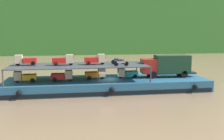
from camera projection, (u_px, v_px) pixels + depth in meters
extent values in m
plane|color=#7F664C|center=(107.00, 90.00, 36.11)|extent=(400.00, 400.00, 0.00)
cube|color=#33702D|center=(80.00, 0.00, 105.92)|extent=(111.78, 33.71, 41.60)
cube|color=#23567A|center=(107.00, 84.00, 36.00)|extent=(27.10, 7.83, 1.50)
cube|color=black|center=(112.00, 94.00, 32.22)|extent=(26.56, 0.06, 0.50)
sphere|color=black|center=(19.00, 93.00, 30.20)|extent=(0.65, 0.65, 0.65)
sphere|color=black|center=(112.00, 90.00, 31.97)|extent=(0.65, 0.65, 0.65)
sphere|color=black|center=(195.00, 87.00, 33.75)|extent=(0.65, 0.65, 0.65)
cube|color=maroon|center=(149.00, 66.00, 36.92)|extent=(2.09, 2.27, 2.00)
cube|color=#192833|center=(141.00, 64.00, 36.74)|extent=(0.14, 1.84, 0.60)
cube|color=#193823|center=(172.00, 64.00, 37.30)|extent=(4.89, 2.50, 2.50)
cube|color=black|center=(172.00, 73.00, 37.48)|extent=(6.85, 1.66, 0.20)
cylinder|color=black|center=(149.00, 73.00, 38.11)|extent=(1.01, 0.32, 1.00)
cylinder|color=black|center=(153.00, 75.00, 36.13)|extent=(1.01, 0.32, 1.00)
cylinder|color=black|center=(179.00, 72.00, 38.66)|extent=(1.01, 0.32, 1.00)
cylinder|color=black|center=(184.00, 74.00, 36.67)|extent=(1.01, 0.32, 1.00)
cylinder|color=#383D47|center=(137.00, 68.00, 39.94)|extent=(0.16, 0.16, 2.00)
cylinder|color=#383D47|center=(151.00, 74.00, 33.24)|extent=(0.16, 0.16, 2.00)
cylinder|color=#383D47|center=(14.00, 70.00, 37.04)|extent=(0.16, 0.16, 2.00)
cylinder|color=#383D47|center=(3.00, 78.00, 30.33)|extent=(0.16, 0.16, 2.00)
cube|color=#383D47|center=(79.00, 65.00, 35.00)|extent=(17.90, 7.03, 0.10)
cube|color=gold|center=(29.00, 77.00, 33.62)|extent=(1.76, 1.29, 0.70)
cube|color=#C6B793|center=(18.00, 76.00, 33.29)|extent=(0.95, 1.05, 1.10)
cube|color=#19232D|center=(14.00, 75.00, 33.17)|extent=(0.09, 0.85, 0.38)
cylinder|color=black|center=(17.00, 80.00, 33.33)|extent=(0.57, 0.17, 0.56)
cylinder|color=black|center=(33.00, 79.00, 34.26)|extent=(0.57, 0.17, 0.56)
cylinder|color=black|center=(32.00, 80.00, 33.24)|extent=(0.57, 0.17, 0.56)
cube|color=red|center=(58.00, 76.00, 34.23)|extent=(1.76, 1.29, 0.70)
cube|color=#C6B793|center=(69.00, 74.00, 34.36)|extent=(0.95, 1.05, 1.10)
cube|color=#19232D|center=(72.00, 74.00, 34.39)|extent=(0.09, 0.85, 0.38)
cylinder|color=black|center=(70.00, 79.00, 34.45)|extent=(0.57, 0.17, 0.56)
cylinder|color=black|center=(54.00, 80.00, 33.72)|extent=(0.57, 0.17, 0.56)
cylinder|color=black|center=(55.00, 78.00, 34.76)|extent=(0.57, 0.17, 0.56)
cube|color=orange|center=(91.00, 74.00, 35.70)|extent=(1.77, 1.30, 0.70)
cube|color=beige|center=(102.00, 73.00, 35.98)|extent=(0.96, 1.05, 1.10)
cube|color=#19232D|center=(105.00, 72.00, 36.06)|extent=(0.09, 0.85, 0.38)
cylinder|color=black|center=(103.00, 77.00, 36.09)|extent=(0.57, 0.17, 0.56)
cylinder|color=black|center=(89.00, 78.00, 35.15)|extent=(0.57, 0.17, 0.56)
cylinder|color=black|center=(88.00, 76.00, 36.17)|extent=(0.57, 0.17, 0.56)
cube|color=teal|center=(131.00, 73.00, 36.56)|extent=(1.74, 1.26, 0.70)
cube|color=beige|center=(121.00, 72.00, 36.26)|extent=(0.93, 1.03, 1.10)
cube|color=#19232D|center=(118.00, 72.00, 36.15)|extent=(0.07, 0.85, 0.38)
cylinder|color=black|center=(120.00, 76.00, 36.31)|extent=(0.56, 0.16, 0.56)
cylinder|color=black|center=(133.00, 75.00, 37.21)|extent=(0.56, 0.16, 0.56)
cylinder|color=black|center=(135.00, 76.00, 36.18)|extent=(0.56, 0.16, 0.56)
cube|color=red|center=(30.00, 60.00, 34.51)|extent=(1.74, 1.25, 0.70)
cube|color=#C6B793|center=(19.00, 59.00, 34.20)|extent=(0.93, 1.03, 1.10)
cube|color=#19232D|center=(15.00, 58.00, 34.10)|extent=(0.07, 0.85, 0.38)
cylinder|color=black|center=(18.00, 63.00, 34.25)|extent=(0.56, 0.16, 0.56)
cylinder|color=black|center=(34.00, 63.00, 35.15)|extent=(0.56, 0.16, 0.56)
cylinder|color=black|center=(33.00, 63.00, 34.12)|extent=(0.56, 0.16, 0.56)
cube|color=red|center=(59.00, 60.00, 34.46)|extent=(1.73, 1.25, 0.70)
cube|color=beige|center=(70.00, 59.00, 34.62)|extent=(0.93, 1.02, 1.10)
cube|color=#19232D|center=(73.00, 58.00, 34.67)|extent=(0.06, 0.85, 0.38)
cylinder|color=black|center=(71.00, 63.00, 34.72)|extent=(0.56, 0.16, 0.56)
cylinder|color=black|center=(56.00, 64.00, 33.93)|extent=(0.56, 0.16, 0.56)
cylinder|color=black|center=(56.00, 63.00, 34.97)|extent=(0.56, 0.16, 0.56)
cube|color=red|center=(91.00, 60.00, 35.30)|extent=(1.73, 1.24, 0.70)
cube|color=#C6B793|center=(101.00, 58.00, 35.53)|extent=(0.92, 1.02, 1.10)
cube|color=#19232D|center=(105.00, 57.00, 35.61)|extent=(0.06, 0.85, 0.38)
cylinder|color=black|center=(102.00, 62.00, 35.64)|extent=(0.56, 0.15, 0.56)
cylinder|color=black|center=(88.00, 63.00, 34.76)|extent=(0.56, 0.15, 0.56)
cylinder|color=black|center=(88.00, 62.00, 35.79)|extent=(0.56, 0.15, 0.56)
cylinder|color=black|center=(126.00, 64.00, 33.80)|extent=(0.61, 0.17, 0.60)
cylinder|color=black|center=(116.00, 64.00, 33.74)|extent=(0.61, 0.17, 0.60)
cube|color=#B7B7BC|center=(121.00, 62.00, 33.74)|extent=(1.12, 0.34, 0.28)
cube|color=black|center=(119.00, 61.00, 33.70)|extent=(0.62, 0.27, 0.12)
cylinder|color=#B2B2B7|center=(125.00, 59.00, 33.72)|extent=(0.11, 0.55, 0.04)
cylinder|color=black|center=(123.00, 62.00, 35.96)|extent=(0.60, 0.12, 0.60)
cylinder|color=black|center=(113.00, 62.00, 35.70)|extent=(0.60, 0.12, 0.60)
cube|color=#1E4C99|center=(118.00, 60.00, 35.80)|extent=(1.11, 0.24, 0.28)
cube|color=black|center=(116.00, 59.00, 35.72)|extent=(0.61, 0.22, 0.12)
cylinder|color=#B2B2B7|center=(122.00, 58.00, 35.86)|extent=(0.06, 0.55, 0.04)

